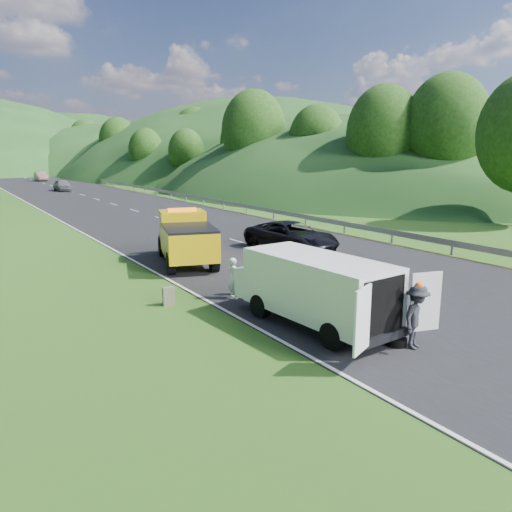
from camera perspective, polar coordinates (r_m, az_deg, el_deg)
ground at (r=19.38m, az=5.68°, el=-3.82°), size 320.00×320.00×0.00m
road_surface at (r=56.74m, az=-17.75°, el=6.20°), size 14.00×200.00×0.02m
guardrail at (r=70.76m, az=-14.71°, el=7.43°), size 0.06×140.00×1.52m
tree_line_right at (r=82.39m, az=-7.89°, el=8.32°), size 14.00×140.00×14.00m
hills_backdrop at (r=150.45m, az=-26.13°, el=8.89°), size 201.00×288.60×44.00m
tow_truck at (r=23.66m, az=-8.03°, el=2.07°), size 3.73×6.19×2.50m
white_van at (r=15.20m, az=6.66°, el=-3.51°), size 3.35×6.27×2.18m
woman at (r=18.14m, az=-2.56°, el=-4.89°), size 0.43×0.57×1.50m
child at (r=18.54m, az=-1.87°, el=-4.51°), size 0.53×0.44×1.00m
worker at (r=14.43m, az=17.65°, el=-10.04°), size 1.29×0.98×1.77m
suitcase at (r=17.57m, az=-9.97°, el=-4.54°), size 0.43×0.29×0.64m
spare_tire at (r=14.51m, az=15.68°, el=-9.80°), size 0.60×0.60×0.20m
passing_suv at (r=26.67m, az=4.06°, el=0.62°), size 3.37×5.79×1.52m
dist_car_a at (r=69.48m, az=-21.21°, el=6.93°), size 1.72×4.27×1.46m
dist_car_b at (r=92.71m, az=-23.32°, el=7.87°), size 1.59×4.57×1.51m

